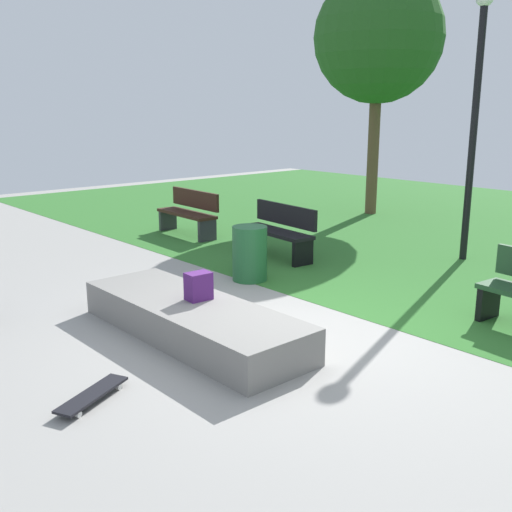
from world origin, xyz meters
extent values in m
plane|color=gray|center=(0.00, 0.00, 0.00)|extent=(28.00, 28.00, 0.00)
cube|color=gray|center=(-0.69, -0.83, 0.20)|extent=(3.12, 1.03, 0.40)
cube|color=#4C1E66|center=(-0.73, -0.70, 0.56)|extent=(0.22, 0.29, 0.32)
cube|color=black|center=(0.00, -2.41, 0.07)|extent=(0.52, 0.81, 0.02)
cylinder|color=silver|center=(0.19, -2.64, 0.03)|extent=(0.05, 0.06, 0.06)
cylinder|color=silver|center=(0.04, -2.70, 0.03)|extent=(0.05, 0.06, 0.06)
cylinder|color=silver|center=(-0.05, -2.13, 0.03)|extent=(0.05, 0.06, 0.06)
cylinder|color=silver|center=(-0.19, -2.19, 0.03)|extent=(0.05, 0.06, 0.06)
cube|color=black|center=(1.26, 2.24, 0.23)|extent=(0.12, 0.40, 0.45)
cube|color=black|center=(-2.77, 2.46, 0.45)|extent=(1.64, 0.60, 0.06)
cube|color=black|center=(-2.75, 2.67, 0.73)|extent=(1.60, 0.22, 0.36)
cube|color=black|center=(-2.04, 2.38, 0.23)|extent=(0.12, 0.40, 0.45)
cube|color=black|center=(-3.51, 2.53, 0.23)|extent=(0.12, 0.40, 0.45)
cube|color=#331E14|center=(-5.34, 2.38, 0.45)|extent=(1.62, 0.50, 0.06)
cube|color=#331E14|center=(-5.33, 2.60, 0.73)|extent=(1.60, 0.12, 0.36)
cube|color=#2D2D33|center=(-4.60, 2.35, 0.23)|extent=(0.10, 0.40, 0.45)
cube|color=#2D2D33|center=(-6.07, 2.41, 0.23)|extent=(0.10, 0.40, 0.45)
cylinder|color=brown|center=(-4.47, 7.33, 1.62)|extent=(0.27, 0.27, 3.23)
sphere|color=#23561E|center=(-4.47, 7.33, 4.14)|extent=(3.01, 3.01, 3.01)
cylinder|color=black|center=(-0.51, 4.78, 2.05)|extent=(0.12, 0.12, 4.10)
cylinder|color=#1E592D|center=(-1.99, 1.18, 0.41)|extent=(0.53, 0.53, 0.83)
camera|label=1|loc=(4.57, -4.54, 2.53)|focal=41.84mm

